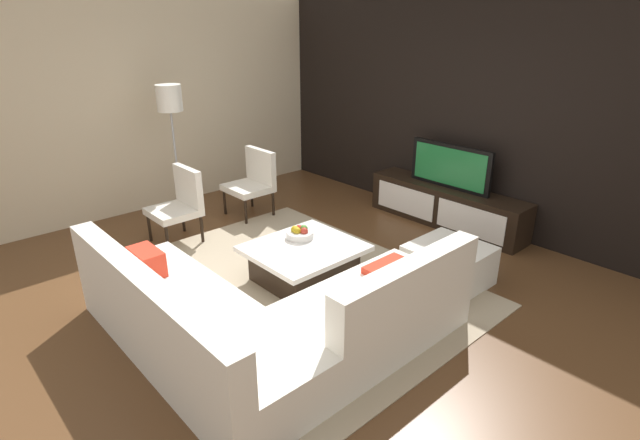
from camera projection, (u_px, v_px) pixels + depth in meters
name	position (u px, v px, depth m)	size (l,w,h in m)	color
ground_plane	(303.00, 287.00, 4.86)	(14.00, 14.00, 0.00)	brown
feature_wall_back	(469.00, 112.00, 6.01)	(6.40, 0.12, 2.80)	black
side_wall_left	(160.00, 103.00, 6.64)	(0.12, 5.20, 2.80)	beige
area_rug	(297.00, 283.00, 4.93)	(3.45, 2.53, 0.01)	tan
media_console	(446.00, 206.00, 6.26)	(2.10, 0.45, 0.50)	black
television	(450.00, 166.00, 6.06)	(1.12, 0.06, 0.55)	black
sectional_couch	(262.00, 318.00, 3.85)	(2.47, 2.39, 0.82)	white
coffee_table	(304.00, 262.00, 4.91)	(0.94, 1.04, 0.38)	black
accent_chair_near	(180.00, 201.00, 5.73)	(0.54, 0.52, 0.87)	black
floor_lamp	(170.00, 107.00, 6.04)	(0.31, 0.31, 1.72)	#A5A5AA
ottoman	(448.00, 265.00, 4.86)	(0.70, 0.70, 0.40)	white
fruit_bowl	(300.00, 233.00, 5.01)	(0.28, 0.28, 0.13)	silver
accent_chair_far	(254.00, 179.00, 6.53)	(0.58, 0.52, 0.87)	black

